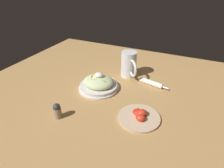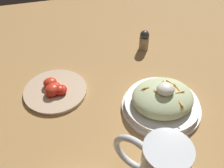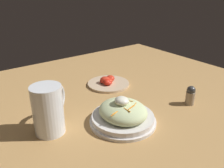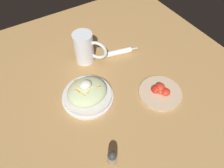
{
  "view_description": "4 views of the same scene",
  "coord_description": "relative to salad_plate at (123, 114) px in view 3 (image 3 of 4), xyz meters",
  "views": [
    {
      "loc": [
        -0.39,
        0.72,
        0.56
      ],
      "look_at": [
        -0.06,
        -0.01,
        0.08
      ],
      "focal_mm": 30.23,
      "sensor_mm": 36.0,
      "label": 1
    },
    {
      "loc": [
        -0.22,
        -0.48,
        0.55
      ],
      "look_at": [
        -0.09,
        -0.01,
        0.09
      ],
      "focal_mm": 41.8,
      "sensor_mm": 36.0,
      "label": 2
    },
    {
      "loc": [
        0.54,
        -0.47,
        0.43
      ],
      "look_at": [
        -0.08,
        -0.01,
        0.09
      ],
      "focal_mm": 37.76,
      "sensor_mm": 36.0,
      "label": 3
    },
    {
      "loc": [
        0.21,
        0.44,
        0.73
      ],
      "look_at": [
        -0.06,
        -0.01,
        0.07
      ],
      "focal_mm": 33.42,
      "sensor_mm": 36.0,
      "label": 4
    }
  ],
  "objects": [
    {
      "name": "ground_plane",
      "position": [
        -0.04,
        0.05,
        -0.03
      ],
      "size": [
        1.43,
        1.43,
        0.0
      ],
      "primitive_type": "plane",
      "color": "#B2844C"
    },
    {
      "name": "beer_mug",
      "position": [
        -0.1,
        -0.21,
        0.04
      ],
      "size": [
        0.13,
        0.14,
        0.15
      ],
      "color": "white",
      "rests_on": "ground_plane"
    },
    {
      "name": "salad_plate",
      "position": [
        0.0,
        0.0,
        0.0
      ],
      "size": [
        0.22,
        0.22,
        0.1
      ],
      "color": "silver",
      "rests_on": "ground_plane"
    },
    {
      "name": "tomato_plate",
      "position": [
        -0.28,
        0.14,
        -0.02
      ],
      "size": [
        0.18,
        0.18,
        0.04
      ],
      "color": "#D1B28E",
      "rests_on": "ground_plane"
    },
    {
      "name": "salt_shaker",
      "position": [
        0.05,
        0.28,
        0.01
      ],
      "size": [
        0.03,
        0.03,
        0.07
      ],
      "color": "gray",
      "rests_on": "ground_plane"
    },
    {
      "name": "napkin_roll",
      "position": [
        -0.25,
        -0.16,
        -0.02
      ],
      "size": [
        0.18,
        0.06,
        0.03
      ],
      "color": "white",
      "rests_on": "ground_plane"
    }
  ]
}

